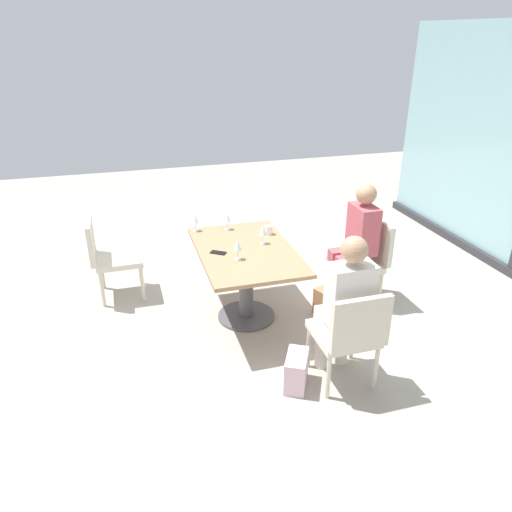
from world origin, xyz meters
The scene contains 15 objects.
ground_plane centered at (0.00, 0.00, 0.00)m, with size 12.00×12.00×0.00m, color #A89E8E.
dining_table_main centered at (0.00, 0.00, 0.55)m, with size 1.34×0.87×0.73m.
chair_near_window centered at (0.00, 1.24, 0.50)m, with size 0.46×0.51×0.87m.
chair_far_right centered at (1.20, 0.49, 0.50)m, with size 0.50×0.46×0.87m.
chair_front_left centered at (-0.80, -1.24, 0.50)m, with size 0.46×0.50×0.87m.
person_near_window centered at (0.00, 1.14, 0.70)m, with size 0.34×0.39×1.26m.
person_far_right centered at (1.09, 0.49, 0.70)m, with size 0.39×0.34×1.26m.
wine_glass_0 centered at (-0.09, 0.19, 0.86)m, with size 0.07×0.07×0.18m.
wine_glass_1 centered at (0.18, -0.12, 0.86)m, with size 0.07×0.07×0.18m.
wine_glass_2 centered at (-0.54, -0.05, 0.86)m, with size 0.07×0.07×0.18m.
wine_glass_3 centered at (-0.59, -0.37, 0.86)m, with size 0.07×0.07×0.18m.
coffee_cup centered at (-0.30, 0.32, 0.78)m, with size 0.08×0.08×0.09m, color white.
cell_phone_on_table centered at (0.01, -0.26, 0.73)m, with size 0.07×0.14×0.01m, color black.
handbag_0 centered at (0.23, 0.78, 0.14)m, with size 0.30×0.16×0.28m, color #A3704C.
handbag_1 centered at (1.09, 0.11, 0.14)m, with size 0.30×0.16×0.28m, color beige.
Camera 1 is at (3.94, -1.05, 2.56)m, focal length 33.86 mm.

